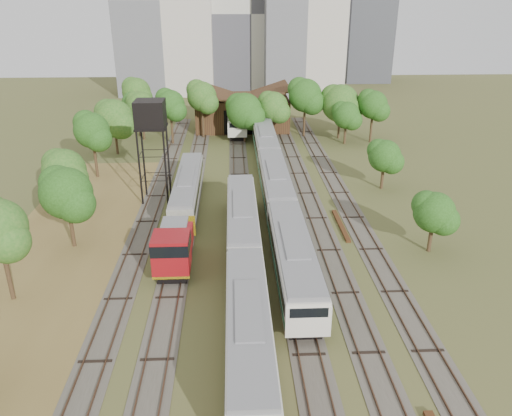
{
  "coord_description": "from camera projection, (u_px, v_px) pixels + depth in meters",
  "views": [
    {
      "loc": [
        -2.8,
        -30.4,
        21.98
      ],
      "look_at": [
        -0.6,
        15.06,
        2.5
      ],
      "focal_mm": 35.0,
      "sensor_mm": 36.0,
      "label": 1
    }
  ],
  "objects": [
    {
      "name": "dry_grass_patch",
      "position": [
        60.0,
        270.0,
        43.23
      ],
      "size": [
        14.0,
        60.0,
        0.04
      ],
      "primitive_type": "cube",
      "color": "brown",
      "rests_on": "ground"
    },
    {
      "name": "railcar_green_set",
      "position": [
        275.0,
        185.0,
        56.85
      ],
      "size": [
        3.09,
        52.08,
        3.82
      ],
      "color": "black",
      "rests_on": "ground"
    },
    {
      "name": "tower_far_right",
      "position": [
        368.0,
        27.0,
        133.71
      ],
      "size": [
        12.0,
        12.0,
        28.0
      ],
      "primitive_type": "cube",
      "color": "#3F4147",
      "rests_on": "ground"
    },
    {
      "name": "old_grey_coach",
      "position": [
        188.0,
        188.0,
        56.54
      ],
      "size": [
        2.69,
        18.0,
        3.31
      ],
      "color": "black",
      "rests_on": "ground"
    },
    {
      "name": "tree_band_left",
      "position": [
        95.0,
        143.0,
        60.6
      ],
      "size": [
        7.77,
        74.82,
        8.49
      ],
      "color": "#382616",
      "rests_on": "ground"
    },
    {
      "name": "railcar_red_set",
      "position": [
        245.0,
        265.0,
        40.26
      ],
      "size": [
        2.93,
        34.58,
        3.62
      ],
      "color": "black",
      "rests_on": "ground"
    },
    {
      "name": "water_tower",
      "position": [
        150.0,
        117.0,
        54.42
      ],
      "size": [
        3.34,
        3.34,
        11.54
      ],
      "color": "black",
      "rests_on": "ground"
    },
    {
      "name": "maintenance_shed",
      "position": [
        242.0,
        111.0,
        88.74
      ],
      "size": [
        16.45,
        11.55,
        7.58
      ],
      "color": "#3A2015",
      "rests_on": "ground"
    },
    {
      "name": "ground",
      "position": [
        274.0,
        319.0,
        36.69
      ],
      "size": [
        240.0,
        240.0,
        0.0
      ],
      "primitive_type": "plane",
      "color": "#475123",
      "rests_on": "ground"
    },
    {
      "name": "shunter_locomotive",
      "position": [
        174.0,
        249.0,
        42.73
      ],
      "size": [
        3.07,
        8.13,
        4.02
      ],
      "color": "black",
      "rests_on": "ground"
    },
    {
      "name": "rail_pile_far",
      "position": [
        341.0,
        225.0,
        51.39
      ],
      "size": [
        0.47,
        7.5,
        0.24
      ],
      "primitive_type": "cube",
      "color": "#4F2D16",
      "rests_on": "ground"
    },
    {
      "name": "tracks",
      "position": [
        251.0,
        194.0,
        59.6
      ],
      "size": [
        24.6,
        80.0,
        0.19
      ],
      "color": "#4C473D",
      "rests_on": "ground"
    },
    {
      "name": "tower_left",
      "position": [
        164.0,
        0.0,
        114.87
      ],
      "size": [
        22.0,
        16.0,
        42.0
      ],
      "primitive_type": "cube",
      "color": "#BEB3A6",
      "rests_on": "ground"
    },
    {
      "name": "tree_band_right",
      "position": [
        375.0,
        147.0,
        63.19
      ],
      "size": [
        4.35,
        40.61,
        6.7
      ],
      "color": "#382616",
      "rests_on": "ground"
    },
    {
      "name": "railcar_rear",
      "position": [
        237.0,
        119.0,
        87.17
      ],
      "size": [
        3.11,
        16.08,
        3.85
      ],
      "color": "black",
      "rests_on": "ground"
    },
    {
      "name": "tree_band_far",
      "position": [
        266.0,
        104.0,
        80.12
      ],
      "size": [
        41.56,
        8.92,
        9.57
      ],
      "color": "#382616",
      "rests_on": "ground"
    },
    {
      "name": "tower_centre",
      "position": [
        250.0,
        13.0,
        121.53
      ],
      "size": [
        20.0,
        18.0,
        36.0
      ],
      "primitive_type": "cube",
      "color": "beige",
      "rests_on": "ground"
    }
  ]
}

